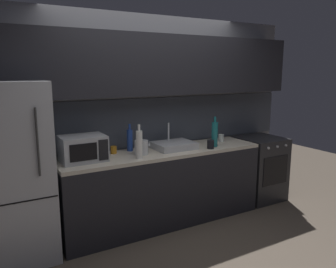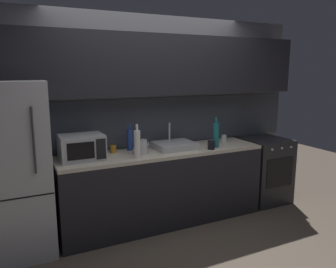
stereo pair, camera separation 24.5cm
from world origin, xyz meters
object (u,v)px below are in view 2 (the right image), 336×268
at_px(mug_amber, 113,149).
at_px(mug_dark, 211,145).
at_px(oven_range, 264,170).
at_px(wine_bottle_white, 137,144).
at_px(microwave, 82,147).
at_px(kettle, 140,147).
at_px(wine_bottle_teal, 216,134).
at_px(mug_clear, 224,139).
at_px(wine_bottle_blue, 130,139).
at_px(refrigerator, 13,170).

xyz_separation_m(mug_amber, mug_dark, (1.11, -0.35, 0.01)).
distance_m(oven_range, wine_bottle_white, 2.08).
height_order(microwave, kettle, microwave).
height_order(mug_amber, mug_dark, mug_dark).
bearing_deg(oven_range, microwave, 179.55).
height_order(wine_bottle_teal, mug_clear, wine_bottle_teal).
bearing_deg(mug_amber, mug_dark, -17.66).
relative_size(kettle, wine_bottle_white, 0.51).
distance_m(kettle, mug_clear, 1.22).
relative_size(oven_range, wine_bottle_white, 2.41).
height_order(kettle, mug_dark, kettle).
relative_size(wine_bottle_blue, mug_dark, 3.04).
distance_m(wine_bottle_teal, mug_amber, 1.27).
relative_size(wine_bottle_teal, wine_bottle_white, 1.01).
xyz_separation_m(oven_range, wine_bottle_teal, (-0.92, -0.12, 0.61)).
height_order(oven_range, microwave, microwave).
bearing_deg(microwave, wine_bottle_white, -19.62).
relative_size(refrigerator, mug_clear, 17.93).
bearing_deg(wine_bottle_white, wine_bottle_blue, 82.65).
distance_m(wine_bottle_teal, mug_dark, 0.17).
bearing_deg(wine_bottle_blue, wine_bottle_white, -97.35).
bearing_deg(mug_amber, wine_bottle_teal, -12.87).
bearing_deg(refrigerator, mug_clear, 1.50).
xyz_separation_m(wine_bottle_teal, mug_amber, (-1.23, 0.28, -0.12)).
bearing_deg(refrigerator, wine_bottle_white, -8.28).
relative_size(oven_range, mug_dark, 8.47).
distance_m(wine_bottle_blue, wine_bottle_white, 0.37).
bearing_deg(mug_amber, microwave, -159.93).
relative_size(refrigerator, wine_bottle_blue, 5.40).
relative_size(kettle, mug_clear, 1.96).
xyz_separation_m(wine_bottle_teal, wine_bottle_blue, (-1.01, 0.31, -0.03)).
bearing_deg(mug_dark, wine_bottle_white, 179.15).
bearing_deg(kettle, mug_clear, 4.52).
xyz_separation_m(refrigerator, mug_clear, (2.55, 0.07, 0.08)).
bearing_deg(microwave, oven_range, -0.45).
relative_size(wine_bottle_teal, mug_dark, 3.55).
distance_m(wine_bottle_teal, mug_clear, 0.34).
relative_size(wine_bottle_blue, mug_amber, 3.74).
relative_size(wine_bottle_blue, mug_clear, 3.32).
height_order(mug_amber, mug_clear, mug_clear).
distance_m(oven_range, mug_clear, 0.83).
height_order(wine_bottle_blue, mug_clear, wine_bottle_blue).
height_order(microwave, wine_bottle_teal, wine_bottle_teal).
bearing_deg(wine_bottle_white, refrigerator, 171.72).
height_order(refrigerator, wine_bottle_white, refrigerator).
xyz_separation_m(oven_range, microwave, (-2.53, 0.02, 0.58)).
xyz_separation_m(wine_bottle_white, mug_clear, (1.32, 0.25, -0.11)).
distance_m(refrigerator, mug_dark, 2.19).
bearing_deg(mug_amber, kettle, -35.85).
distance_m(oven_range, microwave, 2.60).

